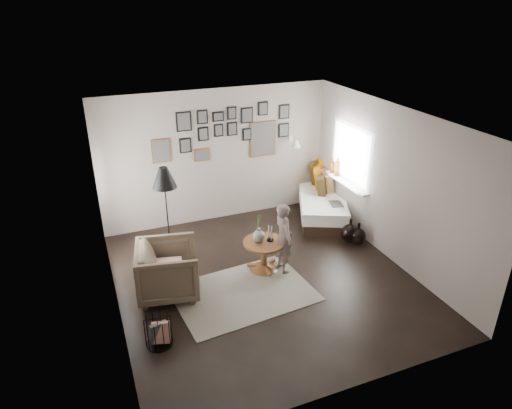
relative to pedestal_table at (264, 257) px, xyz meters
name	(u,v)px	position (x,y,z in m)	size (l,w,h in m)	color
ground	(265,279)	(-0.10, -0.27, -0.24)	(4.80, 4.80, 0.00)	black
wall_back	(217,157)	(-0.10, 2.13, 1.06)	(4.50, 4.50, 0.00)	gray
wall_front	(356,298)	(-0.10, -2.67, 1.06)	(4.50, 4.50, 0.00)	gray
wall_left	(108,233)	(-2.35, -0.27, 1.06)	(4.80, 4.80, 0.00)	gray
wall_right	(391,184)	(2.15, -0.27, 1.06)	(4.80, 4.80, 0.00)	gray
ceiling	(266,120)	(-0.10, -0.27, 2.36)	(4.80, 4.80, 0.00)	white
door_left	(103,213)	(-2.33, 0.93, 0.81)	(0.00, 2.14, 2.14)	white
window_right	(342,178)	(2.08, 1.07, 0.69)	(0.15, 1.32, 1.30)	white
gallery_wall	(231,133)	(0.19, 2.11, 1.50)	(2.74, 0.03, 1.08)	brown
wall_sconce	(296,143)	(1.45, 1.86, 1.22)	(0.18, 0.36, 0.16)	white
rug	(243,293)	(-0.54, -0.49, -0.24)	(2.04, 1.43, 0.01)	silver
pedestal_table	(264,257)	(0.00, 0.00, 0.00)	(0.67, 0.67, 0.53)	brown
vase	(259,234)	(-0.08, 0.02, 0.43)	(0.19, 0.19, 0.48)	black
candles	(270,234)	(0.11, 0.00, 0.41)	(0.12, 0.12, 0.25)	black
daybed	(319,198)	(1.90, 1.58, 0.08)	(1.63, 2.20, 1.00)	black
magazine_on_daybed	(336,204)	(1.90, 0.93, 0.22)	(0.22, 0.31, 0.02)	black
armchair	(168,270)	(-1.58, -0.06, 0.17)	(0.88, 0.91, 0.82)	brown
armchair_cushion	(169,264)	(-1.55, -0.01, 0.24)	(0.37, 0.37, 0.09)	silver
floor_lamp	(164,181)	(-1.35, 0.88, 1.21)	(0.39, 0.39, 1.68)	black
magazine_basket	(158,331)	(-1.94, -1.11, -0.04)	(0.36, 0.36, 0.42)	black
demijohn_large	(350,233)	(1.80, 0.25, -0.06)	(0.32, 0.32, 0.47)	black
demijohn_small	(358,236)	(1.90, 0.13, -0.08)	(0.28, 0.28, 0.43)	black
child	(284,238)	(0.29, -0.12, 0.36)	(0.44, 0.29, 1.20)	#6A5853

